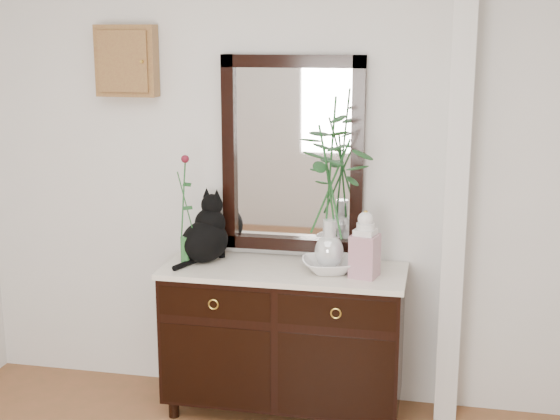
% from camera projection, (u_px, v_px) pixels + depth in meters
% --- Properties ---
extents(wall_back, '(3.60, 0.04, 2.70)m').
position_uv_depth(wall_back, '(275.00, 170.00, 4.40)').
color(wall_back, silver).
rests_on(wall_back, ground).
extents(pilaster, '(0.12, 0.20, 2.70)m').
position_uv_depth(pilaster, '(457.00, 179.00, 4.12)').
color(pilaster, silver).
rests_on(pilaster, ground).
extents(sideboard, '(1.33, 0.52, 0.82)m').
position_uv_depth(sideboard, '(284.00, 333.00, 4.34)').
color(sideboard, black).
rests_on(sideboard, ground).
extents(wall_mirror, '(0.80, 0.06, 1.10)m').
position_uv_depth(wall_mirror, '(292.00, 155.00, 4.35)').
color(wall_mirror, black).
rests_on(wall_mirror, wall_back).
extents(key_cabinet, '(0.35, 0.10, 0.40)m').
position_uv_depth(key_cabinet, '(127.00, 61.00, 4.40)').
color(key_cabinet, brown).
rests_on(key_cabinet, wall_back).
extents(cat, '(0.37, 0.40, 0.38)m').
position_uv_depth(cat, '(204.00, 228.00, 4.35)').
color(cat, black).
rests_on(cat, sideboard).
extents(lotus_bowl, '(0.36, 0.36, 0.07)m').
position_uv_depth(lotus_bowl, '(329.00, 265.00, 4.19)').
color(lotus_bowl, silver).
rests_on(lotus_bowl, sideboard).
extents(vase_branches, '(0.57, 0.57, 0.94)m').
position_uv_depth(vase_branches, '(330.00, 183.00, 4.08)').
color(vase_branches, silver).
rests_on(vase_branches, lotus_bowl).
extents(bud_vase_rose, '(0.09, 0.09, 0.63)m').
position_uv_depth(bud_vase_rose, '(184.00, 210.00, 4.24)').
color(bud_vase_rose, '#2A662F').
rests_on(bud_vase_rose, sideboard).
extents(ginger_jar, '(0.16, 0.16, 0.36)m').
position_uv_depth(ginger_jar, '(365.00, 243.00, 4.07)').
color(ginger_jar, silver).
rests_on(ginger_jar, sideboard).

